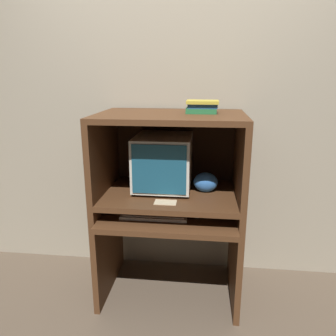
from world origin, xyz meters
TOP-DOWN VIEW (x-y plane):
  - ground_plane at (0.00, 0.00)m, footprint 12.00×12.00m
  - wall_back at (0.00, 0.73)m, footprint 6.00×0.06m
  - desk_base at (0.00, 0.29)m, footprint 0.98×0.73m
  - desk_monitor_shelf at (0.00, 0.34)m, footprint 0.98×0.67m
  - hutch_upper at (0.00, 0.37)m, footprint 0.98×0.67m
  - crt_monitor at (-0.06, 0.41)m, footprint 0.39×0.46m
  - keyboard at (-0.09, 0.17)m, footprint 0.44×0.17m
  - mouse at (0.19, 0.18)m, footprint 0.07×0.05m
  - snack_bag at (0.24, 0.38)m, footprint 0.17×0.13m
  - book_stack at (0.20, 0.38)m, footprint 0.21×0.17m
  - paper_card at (-0.01, 0.13)m, footprint 0.14×0.09m

SIDE VIEW (x-z plane):
  - ground_plane at x=0.00m, z-range 0.00..0.00m
  - desk_base at x=0.00m, z-range 0.09..0.77m
  - keyboard at x=-0.09m, z-range 0.68..0.70m
  - mouse at x=0.19m, z-range 0.68..0.71m
  - desk_monitor_shelf at x=0.00m, z-range 0.71..0.83m
  - paper_card at x=-0.01m, z-range 0.80..0.80m
  - snack_bag at x=0.24m, z-range 0.80..0.93m
  - crt_monitor at x=-0.06m, z-range 0.80..1.19m
  - hutch_upper at x=0.00m, z-range 0.89..1.44m
  - wall_back at x=0.00m, z-range 0.00..2.60m
  - book_stack at x=0.20m, z-range 1.35..1.43m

